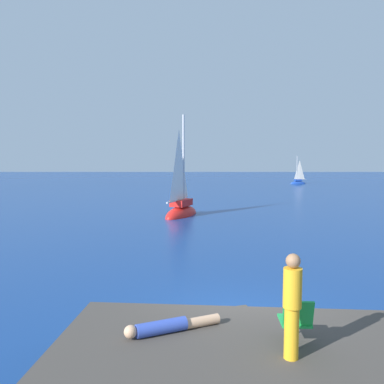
# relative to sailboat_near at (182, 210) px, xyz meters

# --- Properties ---
(ground_plane) EXTENTS (160.00, 160.00, 0.00)m
(ground_plane) POSITION_rel_sailboat_near_xyz_m (1.78, -16.30, -0.38)
(ground_plane) COLOR navy
(shore_ledge) EXTENTS (6.75, 4.61, 0.83)m
(shore_ledge) POSITION_rel_sailboat_near_xyz_m (1.61, -19.72, 0.03)
(shore_ledge) COLOR #423D38
(shore_ledge) RESTS_ON ground
(boulder_seaward) EXTENTS (1.86, 2.04, 1.14)m
(boulder_seaward) POSITION_rel_sailboat_near_xyz_m (1.62, -17.66, -0.38)
(boulder_seaward) COLOR #3F3A30
(boulder_seaward) RESTS_ON ground
(boulder_inland) EXTENTS (0.91, 1.01, 0.54)m
(boulder_inland) POSITION_rel_sailboat_near_xyz_m (-0.52, -17.68, -0.38)
(boulder_inland) COLOR #46363D
(boulder_inland) RESTS_ON ground
(sailboat_near) EXTENTS (2.67, 3.89, 7.04)m
(sailboat_near) POSITION_rel_sailboat_near_xyz_m (0.00, 0.00, 0.00)
(sailboat_near) COLOR red
(sailboat_near) RESTS_ON ground
(sailboat_far) EXTENTS (2.22, 1.12, 4.03)m
(sailboat_far) POSITION_rel_sailboat_near_xyz_m (14.70, 27.92, -0.16)
(sailboat_far) COLOR #193D99
(sailboat_far) RESTS_ON ground
(person_sunbather) EXTENTS (1.65, 0.87, 0.25)m
(person_sunbather) POSITION_rel_sailboat_near_xyz_m (0.29, -18.89, 0.57)
(person_sunbather) COLOR #334CB2
(person_sunbather) RESTS_ON shore_ledge
(person_standing) EXTENTS (0.28, 0.28, 1.62)m
(person_standing) POSITION_rel_sailboat_near_xyz_m (2.20, -19.78, 1.31)
(person_standing) COLOR gold
(person_standing) RESTS_ON shore_ledge
(beach_chair) EXTENTS (0.50, 0.61, 0.80)m
(beach_chair) POSITION_rel_sailboat_near_xyz_m (2.38, -19.34, 0.89)
(beach_chair) COLOR green
(beach_chair) RESTS_ON shore_ledge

